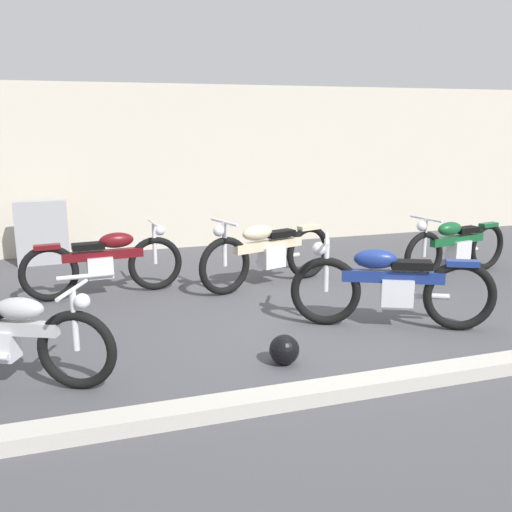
{
  "coord_description": "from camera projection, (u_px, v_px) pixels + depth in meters",
  "views": [
    {
      "loc": [
        -2.59,
        -5.26,
        2.15
      ],
      "look_at": [
        -0.49,
        1.21,
        0.55
      ],
      "focal_mm": 40.36,
      "sensor_mm": 36.0,
      "label": 1
    }
  ],
  "objects": [
    {
      "name": "motorcycle_silver",
      "position": [
        5.0,
        338.0,
        4.72
      ],
      "size": [
        1.78,
        0.96,
        0.86
      ],
      "rotation": [
        0.0,
        0.0,
        -0.43
      ],
      "color": "black",
      "rests_on": "ground_plane"
    },
    {
      "name": "motorcycle_cream",
      "position": [
        268.0,
        252.0,
        7.59
      ],
      "size": [
        2.05,
        0.85,
        0.95
      ],
      "rotation": [
        0.0,
        0.0,
        3.45
      ],
      "color": "black",
      "rests_on": "ground_plane"
    },
    {
      "name": "motorcycle_green",
      "position": [
        456.0,
        246.0,
        8.11
      ],
      "size": [
        1.96,
        0.67,
        0.89
      ],
      "rotation": [
        0.0,
        0.0,
        3.36
      ],
      "color": "black",
      "rests_on": "ground_plane"
    },
    {
      "name": "ground_plane",
      "position": [
        335.0,
        327.0,
        6.14
      ],
      "size": [
        40.0,
        40.0,
        0.0
      ],
      "primitive_type": "plane",
      "color": "#47474C"
    },
    {
      "name": "helmet",
      "position": [
        284.0,
        350.0,
        5.19
      ],
      "size": [
        0.27,
        0.27,
        0.27
      ],
      "primitive_type": "sphere",
      "color": "black",
      "rests_on": "ground_plane"
    },
    {
      "name": "stone_marker",
      "position": [
        42.0,
        233.0,
        8.75
      ],
      "size": [
        0.77,
        0.23,
        0.98
      ],
      "primitive_type": "cube",
      "rotation": [
        0.0,
        0.0,
        0.05
      ],
      "color": "#9E9EA3",
      "rests_on": "ground_plane"
    },
    {
      "name": "building_wall",
      "position": [
        223.0,
        166.0,
        10.08
      ],
      "size": [
        18.0,
        0.3,
        2.75
      ],
      "primitive_type": "cube",
      "color": "beige",
      "rests_on": "ground_plane"
    },
    {
      "name": "motorcycle_blue",
      "position": [
        390.0,
        285.0,
        6.05
      ],
      "size": [
        1.98,
        1.06,
        0.96
      ],
      "rotation": [
        0.0,
        0.0,
        2.71
      ],
      "color": "black",
      "rests_on": "ground_plane"
    },
    {
      "name": "curb_strip",
      "position": [
        410.0,
        378.0,
        4.79
      ],
      "size": [
        18.0,
        0.24,
        0.12
      ],
      "primitive_type": "cube",
      "color": "#B7B2A8",
      "rests_on": "ground_plane"
    },
    {
      "name": "motorcycle_maroon",
      "position": [
        105.0,
        262.0,
        7.18
      ],
      "size": [
        2.0,
        0.56,
        0.9
      ],
      "rotation": [
        0.0,
        0.0,
        0.08
      ],
      "color": "black",
      "rests_on": "ground_plane"
    }
  ]
}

